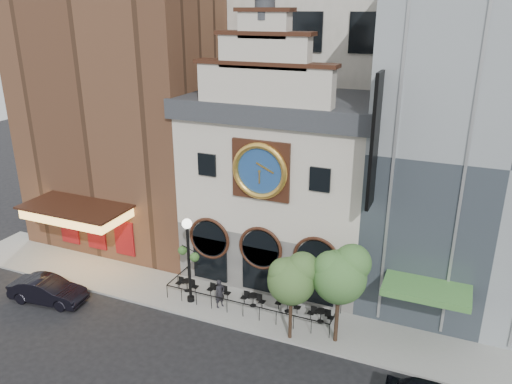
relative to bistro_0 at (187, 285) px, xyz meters
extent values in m
plane|color=black|center=(4.55, -2.40, -0.61)|extent=(120.00, 120.00, 0.00)
cube|color=gray|center=(4.55, 0.10, -0.54)|extent=(44.00, 5.00, 0.15)
cube|color=#605E5B|center=(4.55, 5.60, 1.54)|extent=(12.00, 8.00, 4.00)
cube|color=silver|center=(4.55, 5.60, 7.04)|extent=(12.00, 8.00, 7.00)
cube|color=#2D3035|center=(4.55, 5.60, 11.14)|extent=(12.60, 8.60, 1.20)
cube|color=#341A0F|center=(4.55, 1.52, 7.94)|extent=(3.60, 0.25, 3.60)
cylinder|color=navy|center=(4.55, 1.38, 7.94)|extent=(3.10, 0.12, 3.10)
torus|color=#F6B848|center=(4.55, 1.30, 7.94)|extent=(3.46, 0.36, 3.46)
cylinder|color=#2D3035|center=(4.55, 2.00, 16.84)|extent=(1.10, 1.10, 1.10)
cube|color=brown|center=(-8.45, 7.60, 12.04)|extent=(14.00, 12.00, 25.00)
cube|color=#FFBF59|center=(-8.45, -0.10, 3.74)|extent=(7.00, 3.40, 0.70)
cube|color=#341A0F|center=(-8.45, -0.10, 4.19)|extent=(7.40, 3.80, 0.15)
cube|color=maroon|center=(-8.45, 1.55, 1.54)|extent=(5.60, 0.15, 2.60)
cube|color=gray|center=(17.55, 7.60, 9.54)|extent=(14.00, 12.00, 20.00)
cube|color=#4A883E|center=(14.55, 0.40, 2.84)|extent=(4.50, 2.40, 0.35)
cube|color=black|center=(11.15, 0.60, 10.54)|extent=(0.18, 1.60, 7.00)
cylinder|color=black|center=(0.00, 0.00, 0.28)|extent=(0.68, 0.68, 0.03)
cylinder|color=black|center=(0.00, 0.00, -0.09)|extent=(0.06, 0.06, 0.72)
cylinder|color=black|center=(2.26, 0.12, 0.28)|extent=(0.68, 0.68, 0.03)
cylinder|color=black|center=(2.26, 0.12, -0.09)|extent=(0.06, 0.06, 0.72)
cylinder|color=black|center=(4.65, 0.08, 0.28)|extent=(0.68, 0.68, 0.03)
cylinder|color=black|center=(4.65, 0.08, -0.09)|extent=(0.06, 0.06, 0.72)
cylinder|color=black|center=(6.84, 0.34, 0.28)|extent=(0.68, 0.68, 0.03)
cylinder|color=black|center=(6.84, 0.34, -0.09)|extent=(0.06, 0.06, 0.72)
cylinder|color=black|center=(8.97, 0.10, 0.28)|extent=(0.68, 0.68, 0.03)
cylinder|color=black|center=(8.97, 0.10, -0.09)|extent=(0.06, 0.06, 0.72)
imported|color=black|center=(-7.55, -4.34, 0.20)|extent=(5.08, 2.28, 1.62)
imported|color=black|center=(2.82, -0.79, 0.46)|extent=(0.72, 0.80, 1.85)
cylinder|color=black|center=(0.82, -0.95, 2.09)|extent=(0.18, 0.18, 5.12)
cylinder|color=black|center=(0.82, -0.95, -0.31)|extent=(0.45, 0.45, 0.31)
sphere|color=white|center=(0.82, -0.95, 4.86)|extent=(0.61, 0.61, 0.61)
sphere|color=#225321|center=(0.26, -0.70, 2.86)|extent=(0.57, 0.57, 0.57)
sphere|color=#225321|center=(1.38, -1.19, 2.86)|extent=(0.57, 0.57, 0.57)
cylinder|color=#382619|center=(7.81, -2.00, 0.94)|extent=(0.20, 0.20, 2.81)
sphere|color=#3A5E25|center=(7.81, -2.00, 3.15)|extent=(2.61, 2.61, 2.61)
sphere|color=#3A5E25|center=(8.31, -1.70, 3.86)|extent=(1.81, 1.81, 1.81)
sphere|color=#3A5E25|center=(7.40, -2.20, 3.66)|extent=(1.61, 1.61, 1.61)
cylinder|color=#382619|center=(10.23, -1.28, 1.10)|extent=(0.22, 0.22, 3.13)
sphere|color=#366528|center=(10.23, -1.28, 3.57)|extent=(2.91, 2.91, 2.91)
sphere|color=#366528|center=(10.78, -0.95, 4.35)|extent=(2.01, 2.01, 2.01)
sphere|color=#366528|center=(9.78, -1.51, 4.12)|extent=(1.79, 1.79, 1.79)
camera|label=1|loc=(15.25, -24.28, 16.90)|focal=35.00mm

